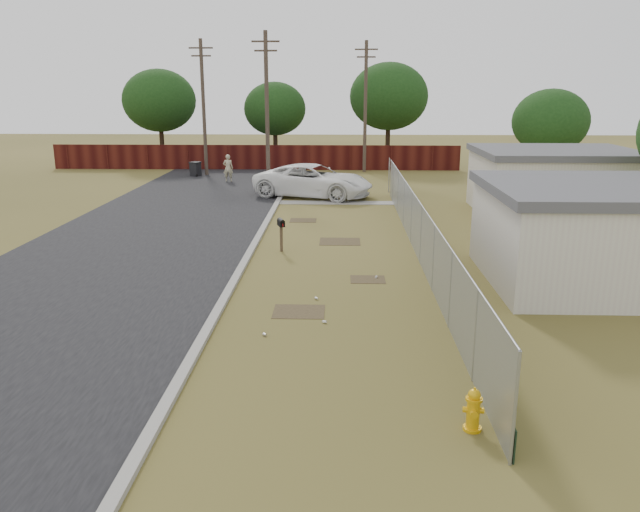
{
  "coord_description": "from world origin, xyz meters",
  "views": [
    {
      "loc": [
        0.31,
        -20.98,
        5.94
      ],
      "look_at": [
        -0.28,
        -3.22,
        1.1
      ],
      "focal_mm": 35.0,
      "sensor_mm": 36.0,
      "label": 1
    }
  ],
  "objects_px": {
    "mailbox": "(281,226)",
    "pickup_truck": "(314,181)",
    "pedestrian": "(228,168)",
    "trash_bin": "(195,169)",
    "fire_hydrant": "(473,410)"
  },
  "relations": [
    {
      "from": "fire_hydrant",
      "to": "pedestrian",
      "type": "relative_size",
      "value": 0.48
    },
    {
      "from": "fire_hydrant",
      "to": "pedestrian",
      "type": "bearing_deg",
      "value": 107.87
    },
    {
      "from": "mailbox",
      "to": "pickup_truck",
      "type": "distance_m",
      "value": 11.94
    },
    {
      "from": "fire_hydrant",
      "to": "pedestrian",
      "type": "distance_m",
      "value": 31.42
    },
    {
      "from": "mailbox",
      "to": "pedestrian",
      "type": "bearing_deg",
      "value": 106.12
    },
    {
      "from": "trash_bin",
      "to": "pedestrian",
      "type": "bearing_deg",
      "value": -41.62
    },
    {
      "from": "mailbox",
      "to": "pickup_truck",
      "type": "height_order",
      "value": "pickup_truck"
    },
    {
      "from": "pickup_truck",
      "to": "pedestrian",
      "type": "xyz_separation_m",
      "value": [
        -5.75,
        5.61,
        -0.03
      ]
    },
    {
      "from": "fire_hydrant",
      "to": "trash_bin",
      "type": "bearing_deg",
      "value": 110.89
    },
    {
      "from": "fire_hydrant",
      "to": "mailbox",
      "type": "distance_m",
      "value": 13.2
    },
    {
      "from": "fire_hydrant",
      "to": "pickup_truck",
      "type": "relative_size",
      "value": 0.13
    },
    {
      "from": "pedestrian",
      "to": "trash_bin",
      "type": "xyz_separation_m",
      "value": [
        -2.68,
        2.38,
        -0.37
      ]
    },
    {
      "from": "mailbox",
      "to": "pedestrian",
      "type": "xyz_separation_m",
      "value": [
        -5.07,
        17.53,
        -0.11
      ]
    },
    {
      "from": "mailbox",
      "to": "trash_bin",
      "type": "bearing_deg",
      "value": 111.25
    },
    {
      "from": "mailbox",
      "to": "pedestrian",
      "type": "relative_size",
      "value": 0.71
    }
  ]
}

